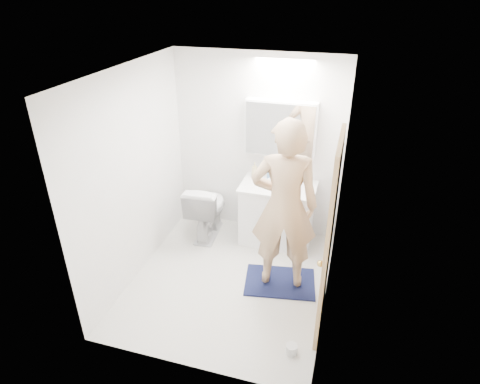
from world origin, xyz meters
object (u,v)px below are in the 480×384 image
at_px(vanity_cabinet, 277,215).
at_px(soap_bottle_b, 271,173).
at_px(person, 284,207).
at_px(toilet_paper_roll, 292,349).
at_px(medicine_cabinet, 280,129).
at_px(toothbrush_cup, 294,179).
at_px(soap_bottle_a, 255,170).
at_px(toilet, 207,209).

bearing_deg(vanity_cabinet, soap_bottle_b, 127.96).
height_order(person, soap_bottle_b, person).
bearing_deg(toilet_paper_roll, medicine_cabinet, 105.89).
bearing_deg(toothbrush_cup, person, -86.40).
height_order(person, toothbrush_cup, person).
bearing_deg(toilet_paper_roll, soap_bottle_b, 108.60).
bearing_deg(medicine_cabinet, vanity_cabinet, -77.69).
relative_size(vanity_cabinet, soap_bottle_b, 5.72).
relative_size(soap_bottle_a, toilet_paper_roll, 1.92).
bearing_deg(person, soap_bottle_b, -79.64).
xyz_separation_m(toilet, toilet_paper_roll, (1.46, -1.69, -0.35)).
bearing_deg(soap_bottle_b, toilet_paper_roll, -71.40).
distance_m(vanity_cabinet, person, 1.08).
bearing_deg(toilet_paper_roll, toilet, 130.81).
bearing_deg(toothbrush_cup, toilet_paper_roll, -79.51).
bearing_deg(toilet, toilet_paper_roll, 127.25).
relative_size(medicine_cabinet, soap_bottle_b, 5.60).
height_order(soap_bottle_a, toothbrush_cup, soap_bottle_a).
xyz_separation_m(soap_bottle_a, toilet_paper_roll, (0.88, -1.96, -0.88)).
distance_m(vanity_cabinet, soap_bottle_b, 0.56).
distance_m(medicine_cabinet, soap_bottle_b, 0.61).
distance_m(toilet, soap_bottle_b, 0.98).
bearing_deg(soap_bottle_a, toilet_paper_roll, -65.81).
height_order(vanity_cabinet, soap_bottle_b, soap_bottle_b).
xyz_separation_m(vanity_cabinet, toilet_paper_roll, (0.53, -1.81, -0.34)).
relative_size(toilet, soap_bottle_b, 5.03).
bearing_deg(toilet, vanity_cabinet, -176.53).
bearing_deg(medicine_cabinet, toilet, -159.87).
xyz_separation_m(toilet, soap_bottle_a, (0.58, 0.27, 0.53)).
relative_size(person, toilet_paper_roll, 17.70).
bearing_deg(soap_bottle_b, soap_bottle_a, -171.88).
bearing_deg(toothbrush_cup, medicine_cabinet, 166.62).
bearing_deg(soap_bottle_b, medicine_cabinet, 17.60).
distance_m(person, toilet_paper_roll, 1.40).
xyz_separation_m(soap_bottle_b, toothbrush_cup, (0.30, -0.02, -0.03)).
relative_size(medicine_cabinet, person, 0.45).
relative_size(person, soap_bottle_b, 12.38).
height_order(person, soap_bottle_a, person).
bearing_deg(person, vanity_cabinet, -84.31).
relative_size(medicine_cabinet, toilet_paper_roll, 8.00).
height_order(person, toilet_paper_roll, person).
bearing_deg(medicine_cabinet, toilet_paper_roll, -74.11).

